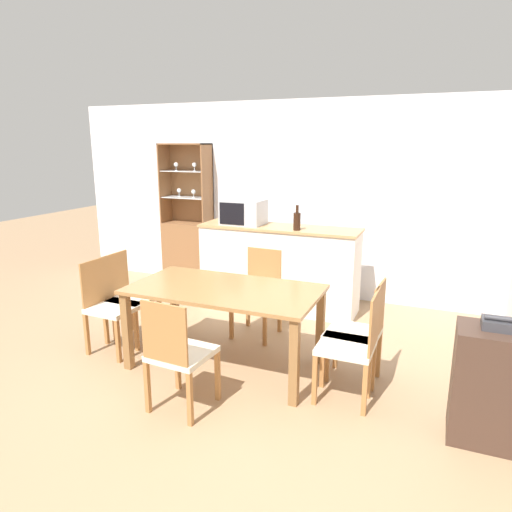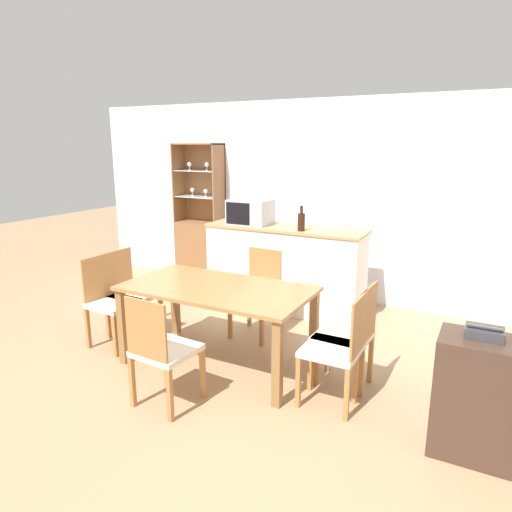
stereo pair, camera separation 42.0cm
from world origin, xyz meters
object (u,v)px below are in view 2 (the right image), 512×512
Objects in this scene: dining_chair_side_left_near at (111,301)px; wine_bottle at (301,221)px; dining_chair_head_far at (258,293)px; microwave at (250,212)px; dining_chair_side_left_far at (130,293)px; telephone at (484,332)px; dining_table at (217,297)px; dining_chair_side_right_far at (348,336)px; display_cabinet at (201,241)px; side_cabinet at (485,399)px; dining_chair_side_right_near at (338,349)px; dining_chair_head_near at (162,350)px.

wine_bottle reaches higher than dining_chair_side_left_near.
microwave reaches higher than dining_chair_head_far.
dining_chair_side_left_far is 4.03× the size of telephone.
dining_table is 1.57m from wine_bottle.
dining_chair_side_right_far is at bearing -54.11° from wine_bottle.
wine_bottle is (0.20, 0.70, 0.68)m from dining_chair_head_far.
dining_chair_side_right_far is at bearing 154.33° from dining_chair_head_far.
side_cabinet is (3.86, -2.45, -0.20)m from display_cabinet.
side_cabinet is at bearing 157.32° from dining_chair_head_far.
dining_chair_side_left_near is 1.00× the size of dining_chair_side_left_far.
dining_chair_head_far is at bearing 130.47° from dining_chair_side_left_near.
telephone is (3.81, -2.42, 0.24)m from display_cabinet.
dining_chair_side_right_far is 1.00× the size of dining_chair_side_right_near.
dining_chair_side_right_far and dining_chair_side_left_near have the same top height.
dining_chair_side_right_near is (2.83, -2.29, -0.14)m from display_cabinet.
microwave is (-0.53, 2.41, 0.72)m from dining_chair_head_near.
dining_table is at bearing -52.45° from display_cabinet.
telephone is at bearing 85.03° from dining_chair_side_left_far.
dining_chair_side_left_far is (-2.35, 0.00, 0.00)m from dining_chair_side_right_far.
dining_chair_side_right_far and dining_chair_head_near have the same top height.
telephone is (2.69, -1.90, -0.33)m from microwave.
dining_chair_side_right_near is 1.05m from side_cabinet.
microwave is (0.64, 1.76, 0.72)m from dining_chair_side_left_near.
dining_chair_side_right_near reaches higher than dining_table.
wine_bottle reaches higher than dining_chair_side_right_far.
dining_chair_side_left_near is (-1.18, -0.92, 0.00)m from dining_chair_head_far.
dining_table is at bearing 172.83° from telephone.
microwave reaches higher than wine_bottle.
dining_chair_side_right_far is at bearing 157.58° from telephone.
dining_chair_head_near is 2.37m from wine_bottle.
dining_chair_side_left_near is at bearing -78.16° from display_cabinet.
microwave is at bearing 44.72° from dining_chair_side_right_near.
display_cabinet is at bearing -164.59° from dining_chair_side_left_far.
dining_chair_head_near reaches higher than dining_table.
dining_chair_side_right_near is 3.13× the size of wine_bottle.
telephone is (3.33, -0.41, 0.38)m from dining_chair_side_left_far.
dining_chair_side_right_near is 1.34m from dining_chair_head_near.
dining_table is 1.86× the size of dining_chair_side_left_near.
microwave is (-1.71, 1.49, 0.72)m from dining_chair_side_right_far.
dining_chair_head_near is at bearing 63.64° from dining_chair_side_left_near.
dining_chair_head_near is at bearing 93.10° from dining_chair_head_far.
telephone is at bearing -35.17° from microwave.
dining_chair_side_left_near reaches higher than dining_table.
dining_table is (1.66, -2.15, 0.05)m from display_cabinet.
dining_chair_head_far is 1.13× the size of side_cabinet.
dining_table is 1.86× the size of dining_chair_side_right_near.
display_cabinet is 2.04m from wine_bottle.
wine_bottle is (1.37, 1.62, 0.68)m from dining_chair_side_left_near.
microwave reaches higher than telephone.
dining_chair_head_far is 3.13× the size of wine_bottle.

